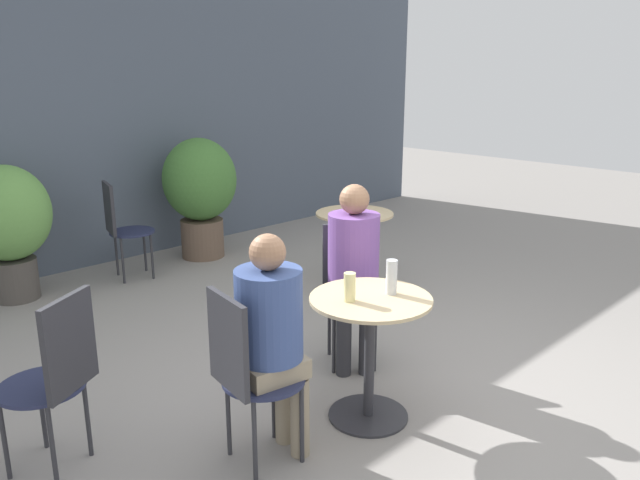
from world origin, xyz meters
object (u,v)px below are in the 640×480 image
object	(u,v)px
beer_glass_0	(350,287)
cafe_table_near	(370,335)
bistro_chair_1	(245,365)
bistro_chair_2	(120,222)
potted_plant_0	(7,220)
potted_plant_1	(200,188)
cafe_table_far	(354,238)
beer_glass_1	(392,277)
seated_person_0	(354,262)
bistro_chair_3	(57,369)
bistro_chair_0	(350,281)
seated_person_1	(272,328)

from	to	relation	value
beer_glass_0	cafe_table_near	bearing A→B (deg)	-20.54
bistro_chair_1	bistro_chair_2	distance (m)	3.29
bistro_chair_2	bistro_chair_1	bearing A→B (deg)	178.13
potted_plant_0	potted_plant_1	xyz separation A→B (m)	(1.90, -0.08, 0.04)
cafe_table_far	beer_glass_1	distance (m)	2.05
cafe_table_far	beer_glass_0	size ratio (longest dim) A/B	4.63
seated_person_0	bistro_chair_1	bearing A→B (deg)	-123.55
bistro_chair_3	potted_plant_0	world-z (taller)	potted_plant_0
seated_person_0	beer_glass_1	world-z (taller)	seated_person_0
bistro_chair_1	potted_plant_0	size ratio (longest dim) A/B	0.79
bistro_chair_0	bistro_chair_1	distance (m)	1.37
seated_person_0	bistro_chair_3	bearing A→B (deg)	-148.21
bistro_chair_0	beer_glass_0	world-z (taller)	bistro_chair_0
bistro_chair_1	seated_person_0	size ratio (longest dim) A/B	0.75
cafe_table_far	potted_plant_0	bearing A→B (deg)	138.44
bistro_chair_1	beer_glass_0	size ratio (longest dim) A/B	5.87
cafe_table_near	seated_person_1	size ratio (longest dim) A/B	0.61
bistro_chair_0	bistro_chair_1	bearing A→B (deg)	-120.00
cafe_table_near	seated_person_0	xyz separation A→B (m)	(0.40, 0.50, 0.23)
bistro_chair_1	beer_glass_0	world-z (taller)	bistro_chair_1
seated_person_0	beer_glass_1	distance (m)	0.61
seated_person_1	cafe_table_far	bearing A→B (deg)	-47.93
potted_plant_1	potted_plant_0	bearing A→B (deg)	177.66
beer_glass_0	potted_plant_0	xyz separation A→B (m)	(-0.62, 3.39, -0.11)
potted_plant_0	potted_plant_1	size ratio (longest dim) A/B	0.93
potted_plant_0	potted_plant_1	world-z (taller)	potted_plant_1
bistro_chair_0	seated_person_1	xyz separation A→B (m)	(-1.13, -0.51, 0.16)
bistro_chair_3	beer_glass_1	bearing A→B (deg)	123.36
beer_glass_1	potted_plant_1	size ratio (longest dim) A/B	0.16
bistro_chair_2	seated_person_0	distance (m)	2.79
seated_person_1	beer_glass_1	distance (m)	0.78
bistro_chair_2	seated_person_1	bearing A→B (deg)	-179.18
bistro_chair_2	beer_glass_0	distance (m)	3.25
bistro_chair_2	bistro_chair_3	distance (m)	3.02
beer_glass_1	potted_plant_0	distance (m)	3.59
bistro_chair_0	beer_glass_1	size ratio (longest dim) A/B	4.75
bistro_chair_0	beer_glass_1	world-z (taller)	bistro_chair_0
bistro_chair_0	potted_plant_0	world-z (taller)	potted_plant_0
bistro_chair_2	seated_person_1	distance (m)	3.27
bistro_chair_1	seated_person_1	world-z (taller)	seated_person_1
beer_glass_0	bistro_chair_3	bearing A→B (deg)	152.66
bistro_chair_1	potted_plant_0	distance (m)	3.31
beer_glass_0	bistro_chair_1	bearing A→B (deg)	173.11
bistro_chair_1	bistro_chair_2	size ratio (longest dim) A/B	1.00
cafe_table_far	bistro_chair_2	bearing A→B (deg)	125.51
bistro_chair_3	potted_plant_1	distance (m)	3.70
cafe_table_near	bistro_chair_2	distance (m)	3.27
cafe_table_far	bistro_chair_1	xyz separation A→B (m)	(-2.26, -1.34, 0.05)
bistro_chair_1	bistro_chair_2	bearing A→B (deg)	-8.05
cafe_table_far	bistro_chair_2	xyz separation A→B (m)	(-1.29, 1.80, 0.05)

